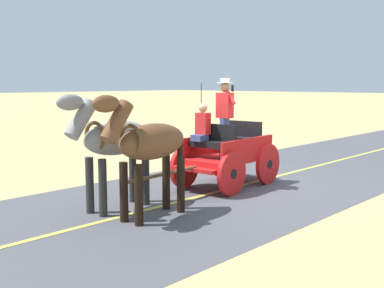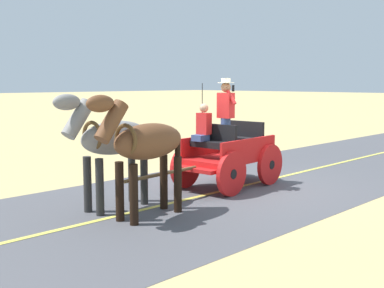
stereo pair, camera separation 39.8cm
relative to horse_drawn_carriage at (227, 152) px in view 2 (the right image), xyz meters
name	(u,v)px [view 2 (the right image)]	position (x,y,z in m)	size (l,w,h in m)	color
ground_plane	(244,186)	(-0.25, -0.33, -0.82)	(200.00, 200.00, 0.00)	tan
road_surface	(244,186)	(-0.25, -0.33, -0.81)	(5.48, 160.00, 0.01)	#4C4C51
road_centre_stripe	(244,186)	(-0.25, -0.33, -0.81)	(0.12, 160.00, 0.00)	#DBCC4C
horse_drawn_carriage	(227,152)	(0.00, 0.00, 0.00)	(1.59, 4.52, 2.50)	red
horse_near_side	(145,144)	(-0.68, 2.98, 0.51)	(0.67, 2.14, 2.21)	brown
horse_off_side	(111,140)	(0.22, 3.06, 0.51)	(0.66, 2.13, 2.21)	gray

